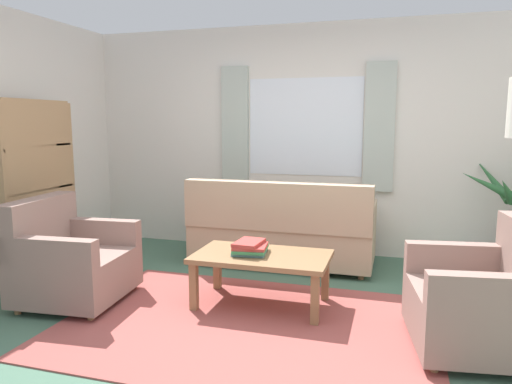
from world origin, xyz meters
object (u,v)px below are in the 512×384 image
at_px(coffee_table, 261,261).
at_px(book_stack_on_table, 250,248).
at_px(couch, 282,231).
at_px(armchair_left, 69,261).
at_px(bookshelf, 34,199).
at_px(armchair_right, 486,300).

distance_m(coffee_table, book_stack_on_table, 0.15).
xyz_separation_m(couch, armchair_left, (-1.48, -1.51, -0.01)).
height_order(couch, book_stack_on_table, couch).
height_order(couch, coffee_table, couch).
relative_size(coffee_table, book_stack_on_table, 3.21).
bearing_deg(couch, bookshelf, 24.29).
distance_m(couch, armchair_right, 2.29).
xyz_separation_m(armchair_left, coffee_table, (1.58, 0.36, 0.03)).
bearing_deg(armchair_left, coffee_table, -81.85).
distance_m(armchair_right, coffee_table, 1.67).
distance_m(couch, coffee_table, 1.16).
bearing_deg(armchair_right, bookshelf, -105.22).
bearing_deg(couch, coffee_table, 95.32).
xyz_separation_m(couch, armchair_right, (1.74, -1.49, -0.01)).
distance_m(book_stack_on_table, bookshelf, 2.27).
height_order(armchair_left, bookshelf, bookshelf).
xyz_separation_m(couch, book_stack_on_table, (0.01, -1.16, 0.12)).
bearing_deg(couch, book_stack_on_table, 90.55).
bearing_deg(coffee_table, armchair_right, -11.62).
relative_size(couch, armchair_right, 2.00).
distance_m(armchair_left, book_stack_on_table, 1.53).
height_order(armchair_left, coffee_table, armchair_left).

